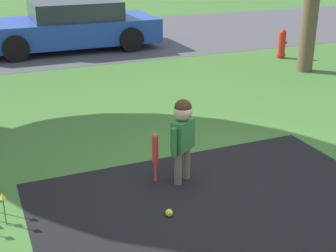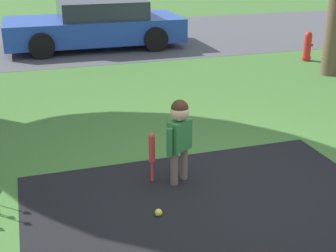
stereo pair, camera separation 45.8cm
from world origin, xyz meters
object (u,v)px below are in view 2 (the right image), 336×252
(child, at_px, (180,130))
(sports_ball, at_px, (158,213))
(baseball_bat, at_px, (152,151))
(parked_car, at_px, (96,25))
(fire_hydrant, at_px, (307,46))

(child, height_order, sports_ball, child)
(child, distance_m, baseball_bat, 0.38)
(baseball_bat, height_order, parked_car, parked_car)
(baseball_bat, distance_m, sports_ball, 0.78)
(child, distance_m, parked_car, 7.35)
(sports_ball, xyz_separation_m, fire_hydrant, (4.91, 5.08, 0.28))
(parked_car, bearing_deg, baseball_bat, 85.56)
(baseball_bat, height_order, sports_ball, baseball_bat)
(baseball_bat, relative_size, fire_hydrant, 0.89)
(sports_ball, height_order, fire_hydrant, fire_hydrant)
(parked_car, bearing_deg, fire_hydrant, 145.94)
(sports_ball, bearing_deg, child, 55.50)
(child, relative_size, baseball_bat, 1.65)
(fire_hydrant, distance_m, parked_car, 5.06)
(baseball_bat, distance_m, fire_hydrant, 6.49)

